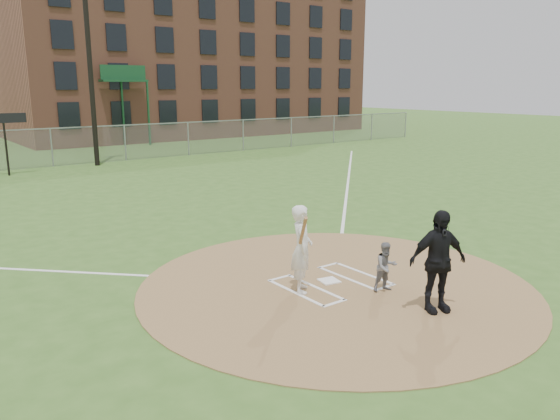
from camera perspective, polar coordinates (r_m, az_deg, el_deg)
ground at (r=11.90m, az=5.85°, el=-7.85°), size 140.00×140.00×0.00m
dirt_circle at (r=11.89m, az=5.85°, el=-7.80°), size 8.40×8.40×0.02m
home_plate at (r=12.05m, az=5.15°, el=-7.38°), size 0.47×0.47×0.03m
foul_line_first at (r=24.22m, az=7.11°, el=2.84°), size 17.04×17.04×0.01m
catcher at (r=11.53m, az=11.02°, el=-5.85°), size 0.59×0.51×1.04m
umpire at (r=10.63m, az=16.15°, el=-5.16°), size 1.25×0.86×1.96m
batters_boxes at (r=11.99m, az=5.36°, el=-7.54°), size 2.08×1.88×0.01m
batter_at_plate at (r=11.20m, az=2.29°, el=-4.05°), size 0.85×1.08×1.83m
outfield_fence at (r=31.23m, az=-22.75°, el=6.07°), size 56.08×0.08×2.03m
brick_warehouse at (r=51.88m, az=-10.18°, el=16.37°), size 30.00×17.17×15.00m
light_pole at (r=30.76m, az=-19.45°, el=16.70°), size 1.20×0.30×12.22m
scoreboard_sign at (r=28.84m, az=-26.91°, el=7.93°), size 2.00×0.10×2.93m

